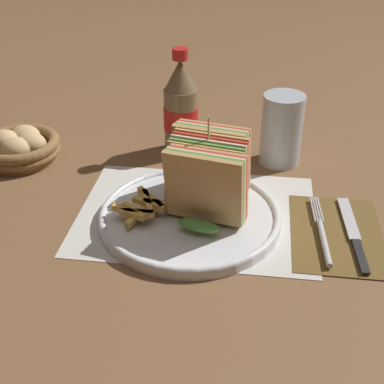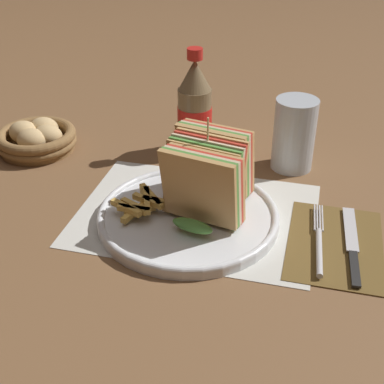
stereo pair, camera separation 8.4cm
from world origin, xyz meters
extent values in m
plane|color=brown|center=(0.00, 0.00, 0.00)|extent=(4.00, 4.00, 0.00)
cube|color=silver|center=(0.03, 0.02, 0.00)|extent=(0.38, 0.27, 0.00)
cylinder|color=white|center=(0.02, 0.00, 0.01)|extent=(0.28, 0.28, 0.01)
torus|color=white|center=(0.02, 0.00, 0.01)|extent=(0.28, 0.28, 0.01)
cube|color=tan|center=(0.05, -0.03, 0.08)|extent=(0.12, 0.05, 0.12)
cube|color=#518E3D|center=(0.05, -0.02, 0.08)|extent=(0.12, 0.05, 0.12)
cube|color=beige|center=(0.05, -0.02, 0.08)|extent=(0.12, 0.05, 0.12)
cube|color=red|center=(0.05, -0.01, 0.08)|extent=(0.12, 0.05, 0.12)
cube|color=tan|center=(0.05, 0.00, 0.07)|extent=(0.12, 0.05, 0.12)
ellipsoid|color=#518E3D|center=(0.04, -0.05, 0.03)|extent=(0.07, 0.03, 0.02)
cube|color=tan|center=(0.04, -0.01, 0.07)|extent=(0.12, 0.05, 0.12)
cube|color=#518E3D|center=(0.04, 0.00, 0.08)|extent=(0.12, 0.05, 0.12)
cube|color=beige|center=(0.04, 0.01, 0.08)|extent=(0.12, 0.05, 0.12)
cube|color=red|center=(0.05, 0.02, 0.08)|extent=(0.12, 0.05, 0.12)
cube|color=tan|center=(0.05, 0.03, 0.08)|extent=(0.12, 0.05, 0.12)
ellipsoid|color=#518E3D|center=(0.04, -0.01, 0.03)|extent=(0.07, 0.03, 0.02)
cube|color=tan|center=(0.05, 0.06, 0.08)|extent=(0.12, 0.05, 0.12)
cube|color=#518E3D|center=(0.05, 0.07, 0.08)|extent=(0.12, 0.05, 0.12)
cube|color=beige|center=(0.05, 0.07, 0.08)|extent=(0.12, 0.05, 0.12)
cube|color=red|center=(0.05, 0.08, 0.08)|extent=(0.12, 0.05, 0.12)
cube|color=tan|center=(0.05, 0.09, 0.07)|extent=(0.12, 0.05, 0.12)
ellipsoid|color=#518E3D|center=(0.04, 0.04, 0.03)|extent=(0.07, 0.03, 0.02)
cylinder|color=tan|center=(0.05, 0.02, 0.10)|extent=(0.00, 0.00, 0.15)
cube|color=gold|center=(-0.06, -0.03, 0.02)|extent=(0.03, 0.06, 0.01)
cube|color=gold|center=(-0.05, 0.02, 0.02)|extent=(0.04, 0.04, 0.01)
cube|color=gold|center=(-0.05, -0.02, 0.02)|extent=(0.04, 0.04, 0.01)
cube|color=gold|center=(-0.07, -0.04, 0.03)|extent=(0.06, 0.03, 0.01)
cube|color=gold|center=(-0.05, -0.04, 0.03)|extent=(0.05, 0.01, 0.01)
cube|color=gold|center=(-0.04, -0.01, 0.03)|extent=(0.06, 0.03, 0.01)
cube|color=gold|center=(-0.04, 0.01, 0.03)|extent=(0.05, 0.06, 0.01)
cube|color=gold|center=(-0.02, -0.01, 0.03)|extent=(0.07, 0.01, 0.01)
cube|color=gold|center=(-0.06, -0.03, 0.03)|extent=(0.05, 0.03, 0.01)
cube|color=gold|center=(-0.04, -0.01, 0.03)|extent=(0.03, 0.07, 0.01)
cube|color=brown|center=(0.25, -0.01, 0.00)|extent=(0.14, 0.20, 0.00)
cylinder|color=silver|center=(0.23, -0.04, 0.01)|extent=(0.02, 0.11, 0.01)
cylinder|color=silver|center=(0.21, 0.05, 0.01)|extent=(0.01, 0.07, 0.00)
cylinder|color=silver|center=(0.22, 0.05, 0.01)|extent=(0.01, 0.07, 0.00)
cylinder|color=silver|center=(0.22, 0.05, 0.01)|extent=(0.01, 0.07, 0.00)
cylinder|color=silver|center=(0.23, 0.05, 0.01)|extent=(0.01, 0.07, 0.00)
cube|color=black|center=(0.27, -0.06, 0.01)|extent=(0.02, 0.08, 0.00)
cube|color=silver|center=(0.27, 0.03, 0.01)|extent=(0.03, 0.11, 0.00)
cylinder|color=#7A6647|center=(-0.03, 0.24, 0.06)|extent=(0.06, 0.06, 0.12)
cylinder|color=red|center=(-0.03, 0.24, 0.07)|extent=(0.07, 0.07, 0.04)
cone|color=#7A6647|center=(-0.03, 0.24, 0.15)|extent=(0.06, 0.06, 0.06)
cylinder|color=red|center=(-0.03, 0.24, 0.19)|extent=(0.03, 0.03, 0.02)
cylinder|color=silver|center=(0.16, 0.22, 0.07)|extent=(0.08, 0.08, 0.13)
cylinder|color=olive|center=(-0.33, 0.17, 0.01)|extent=(0.14, 0.14, 0.01)
torus|color=olive|center=(-0.33, 0.17, 0.02)|extent=(0.15, 0.15, 0.02)
torus|color=olive|center=(-0.33, 0.17, 0.03)|extent=(0.15, 0.15, 0.02)
ellipsoid|color=tan|center=(-0.30, 0.16, 0.03)|extent=(0.06, 0.05, 0.04)
ellipsoid|color=tan|center=(-0.32, 0.19, 0.03)|extent=(0.06, 0.05, 0.04)
ellipsoid|color=tan|center=(-0.35, 0.17, 0.03)|extent=(0.06, 0.05, 0.04)
ellipsoid|color=tan|center=(-0.32, 0.14, 0.03)|extent=(0.06, 0.05, 0.04)
camera|label=1|loc=(0.12, -0.68, 0.48)|focal=50.00mm
camera|label=2|loc=(0.20, -0.67, 0.48)|focal=50.00mm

